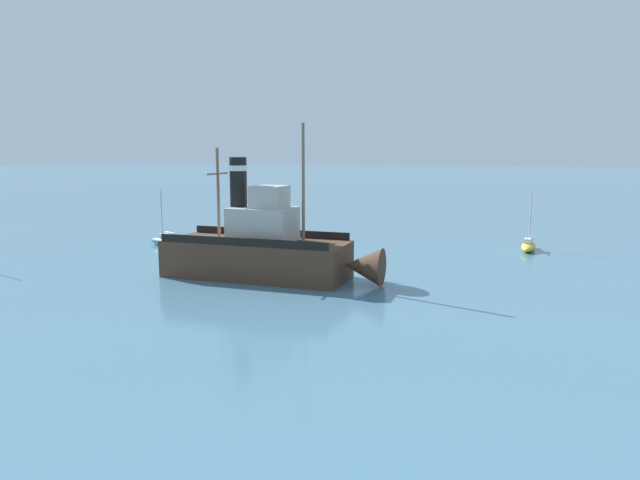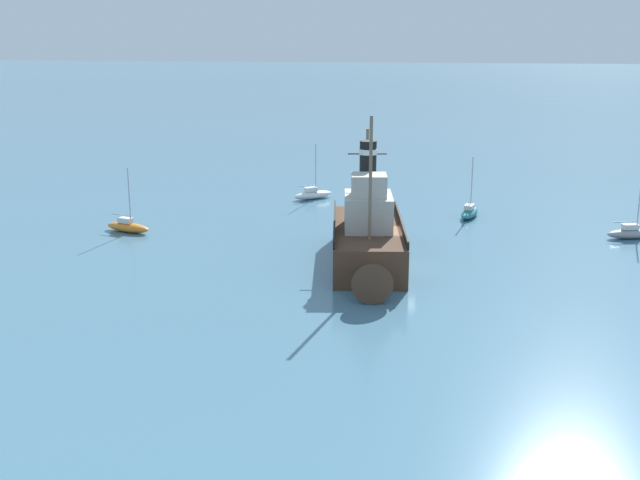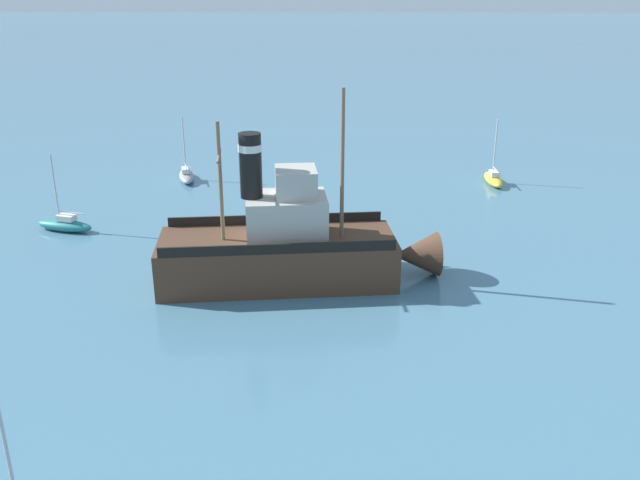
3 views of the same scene
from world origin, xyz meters
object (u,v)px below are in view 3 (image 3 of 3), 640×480
sailboat_grey (186,175)px  sailboat_yellow (493,178)px  old_tugboat (289,248)px  sailboat_teal (65,224)px

sailboat_grey → sailboat_yellow: (0.53, 23.70, 0.00)m
old_tugboat → sailboat_teal: bearing=-116.5°
old_tugboat → sailboat_teal: size_ratio=3.00×
old_tugboat → sailboat_teal: (-7.21, -14.45, -1.40)m
sailboat_yellow → sailboat_teal: bearing=-69.5°
sailboat_teal → sailboat_yellow: size_ratio=1.00×
sailboat_teal → sailboat_yellow: bearing=110.5°
old_tugboat → sailboat_grey: 20.77m
old_tugboat → sailboat_teal: old_tugboat is taller
sailboat_grey → old_tugboat: bearing=26.2°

